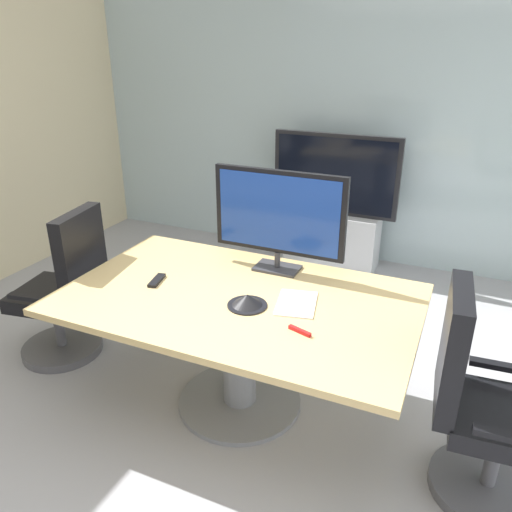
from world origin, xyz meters
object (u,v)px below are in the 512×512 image
(office_chair_right, at_px, (481,415))
(conference_phone, at_px, (247,301))
(conference_table, at_px, (239,324))
(remote_control, at_px, (157,280))
(wall_display_unit, at_px, (333,223))
(office_chair_left, at_px, (66,297))
(tv_monitor, at_px, (279,215))

(office_chair_right, distance_m, conference_phone, 1.28)
(conference_table, bearing_deg, remote_control, -176.43)
(conference_phone, height_order, remote_control, conference_phone)
(conference_phone, bearing_deg, wall_display_unit, 94.17)
(office_chair_left, relative_size, wall_display_unit, 0.83)
(conference_table, relative_size, conference_phone, 9.10)
(office_chair_left, relative_size, office_chair_right, 1.00)
(conference_phone, relative_size, remote_control, 1.29)
(office_chair_right, xyz_separation_m, remote_control, (-1.86, 0.08, 0.31))
(conference_phone, bearing_deg, office_chair_right, -1.32)
(tv_monitor, xyz_separation_m, wall_display_unit, (-0.14, 1.83, -0.67))
(office_chair_right, distance_m, wall_display_unit, 2.76)
(tv_monitor, height_order, remote_control, tv_monitor)
(office_chair_left, bearing_deg, wall_display_unit, 141.76)
(tv_monitor, relative_size, remote_control, 4.94)
(conference_table, distance_m, conference_phone, 0.25)
(office_chair_right, height_order, tv_monitor, tv_monitor)
(conference_table, distance_m, tv_monitor, 0.70)
(office_chair_right, distance_m, tv_monitor, 1.52)
(tv_monitor, distance_m, remote_control, 0.84)
(office_chair_left, xyz_separation_m, remote_control, (0.80, -0.03, 0.31))
(conference_table, bearing_deg, office_chair_right, -4.68)
(conference_table, bearing_deg, conference_phone, -40.37)
(remote_control, bearing_deg, tv_monitor, 26.63)
(office_chair_left, xyz_separation_m, conference_phone, (1.42, -0.08, 0.33))
(office_chair_left, xyz_separation_m, wall_display_unit, (1.25, 2.27, -0.01))
(wall_display_unit, bearing_deg, remote_control, -101.09)
(tv_monitor, bearing_deg, remote_control, -141.70)
(conference_table, height_order, remote_control, remote_control)
(tv_monitor, distance_m, conference_phone, 0.61)
(wall_display_unit, relative_size, conference_phone, 5.95)
(tv_monitor, bearing_deg, conference_phone, -87.06)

